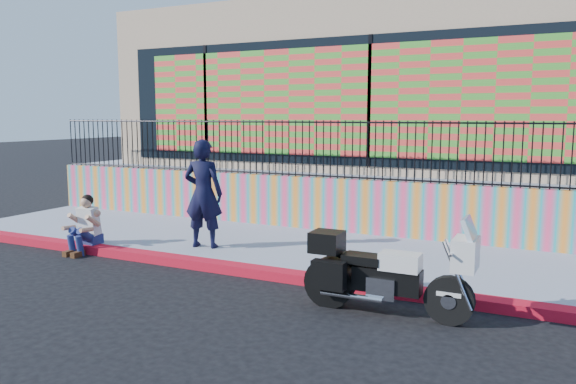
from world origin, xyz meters
The scene contains 10 objects.
ground centered at (0.00, 0.00, 0.00)m, with size 90.00×90.00×0.00m, color black.
red_curb centered at (0.00, 0.00, 0.07)m, with size 16.00×0.30×0.15m, color red.
sidewalk centered at (0.00, 1.65, 0.07)m, with size 16.00×3.00×0.15m, color gray.
mural_wall centered at (0.00, 3.25, 0.70)m, with size 16.00×0.20×1.10m, color #FF4375.
metal_fence centered at (0.00, 3.25, 1.85)m, with size 15.80×0.04×1.20m, color black, non-canonical shape.
elevated_platform centered at (0.00, 8.35, 0.62)m, with size 16.00×10.00×1.25m, color gray.
storefront_building centered at (0.00, 8.13, 3.25)m, with size 14.00×8.06×4.00m.
police_motorcycle centered at (1.82, -0.79, 0.57)m, with size 2.18×0.72×1.36m.
police_officer centered at (-2.04, 0.80, 1.14)m, with size 0.72×0.47×1.98m, color black.
seated_man centered at (-4.12, -0.09, 0.45)m, with size 0.54×0.71×1.06m.
Camera 1 is at (3.76, -7.60, 2.55)m, focal length 35.00 mm.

